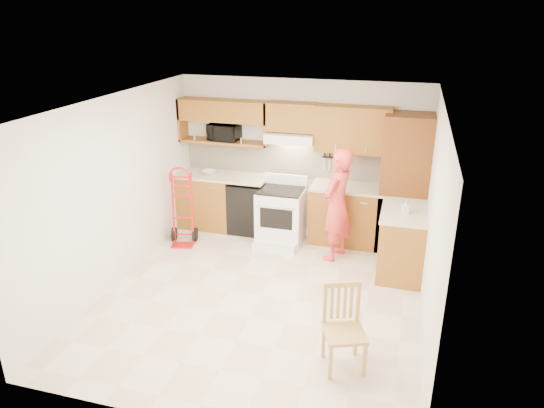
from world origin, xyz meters
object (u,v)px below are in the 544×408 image
at_px(range, 280,212).
at_px(dining_chair, 345,330).
at_px(person, 337,205).
at_px(hand_truck, 182,210).
at_px(microwave, 224,132).

relative_size(range, dining_chair, 1.15).
distance_m(person, hand_truck, 2.41).
xyz_separation_m(range, person, (0.92, -0.26, 0.32)).
bearing_deg(range, dining_chair, -62.76).
relative_size(microwave, person, 0.29).
distance_m(microwave, dining_chair, 4.19).
relative_size(person, hand_truck, 1.46).
xyz_separation_m(hand_truck, dining_chair, (2.86, -2.26, -0.12)).
distance_m(microwave, range, 1.61).
bearing_deg(hand_truck, person, -8.47).
distance_m(range, dining_chair, 3.05).
height_order(microwave, range, microwave).
bearing_deg(person, hand_truck, -67.37).
xyz_separation_m(microwave, range, (1.07, -0.47, -1.11)).
bearing_deg(dining_chair, microwave, 106.45).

